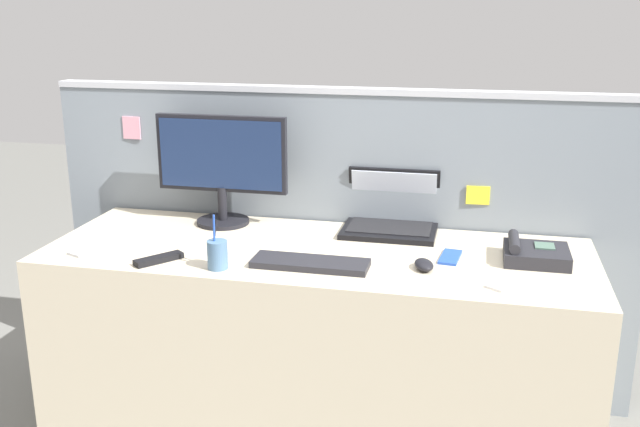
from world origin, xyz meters
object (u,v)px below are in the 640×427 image
Objects in this scene: computer_mouse_right_hand at (424,265)px; pen_cup at (217,254)px; laptop at (391,216)px; cell_phone_blue_case at (450,257)px; cell_phone_silver_slab at (91,249)px; tv_remote at (159,259)px; desk_phone at (534,253)px; cell_phone_white_slab at (506,283)px; keyboard_main at (310,263)px; desktop_monitor at (222,162)px.

computer_mouse_right_hand is 0.68m from pen_cup.
laptop is 0.38m from cell_phone_blue_case.
cell_phone_silver_slab is 0.90× the size of tv_remote.
tv_remote is at bearing -158.99° from cell_phone_blue_case.
desk_phone is 0.39m from computer_mouse_right_hand.
tv_remote reaches higher than cell_phone_white_slab.
keyboard_main is 3.90× the size of computer_mouse_right_hand.
desk_phone is 0.76m from keyboard_main.
desk_phone reaches higher than tv_remote.
desk_phone is 1.55× the size of cell_phone_white_slab.
pen_cup reaches higher than cell_phone_silver_slab.
laptop is 0.45m from computer_mouse_right_hand.
cell_phone_blue_case is at bearing 165.44° from cell_phone_white_slab.
desktop_monitor is 3.76× the size of cell_phone_white_slab.
desk_phone is 0.28m from cell_phone_blue_case.
pen_cup is at bearing 13.92° from cell_phone_silver_slab.
cell_phone_blue_case is at bearing 53.09° from tv_remote.
cell_phone_white_slab is (1.08, -0.43, -0.24)m from desktop_monitor.
laptop reaches higher than computer_mouse_right_hand.
cell_phone_white_slab is 0.27m from cell_phone_blue_case.
cell_phone_silver_slab is at bearing -154.26° from laptop.
pen_cup reaches higher than tv_remote.
tv_remote is at bearing 175.94° from pen_cup.
keyboard_main is at bearing -114.10° from laptop.
desk_phone is at bearing 51.32° from tv_remote.
cell_phone_white_slab is at bearing -1.90° from keyboard_main.
cell_phone_white_slab is (0.26, -0.08, -0.01)m from computer_mouse_right_hand.
desktop_monitor is 3.07× the size of tv_remote.
pen_cup is at bearing -163.55° from desk_phone.
computer_mouse_right_hand reaches higher than cell_phone_silver_slab.
laptop is 2.31× the size of cell_phone_silver_slab.
cell_phone_white_slab is at bearing -49.37° from laptop.
keyboard_main is 0.63m from cell_phone_white_slab.
desktop_monitor reaches higher than tv_remote.
tv_remote is at bearing -171.95° from keyboard_main.
computer_mouse_right_hand is (0.37, 0.06, 0.01)m from keyboard_main.
cell_phone_silver_slab is at bearing 172.10° from pen_cup.
tv_remote is (0.29, -0.05, 0.01)m from cell_phone_silver_slab.
tv_remote is (-0.88, -0.13, -0.01)m from computer_mouse_right_hand.
desk_phone is 1.44× the size of cell_phone_blue_case.
cell_phone_silver_slab is (-0.80, -0.02, -0.01)m from keyboard_main.
cell_phone_blue_case is at bearing -13.83° from desktop_monitor.
computer_mouse_right_hand reaches higher than tv_remote.
desktop_monitor reaches higher than computer_mouse_right_hand.
cell_phone_white_slab is 0.93× the size of cell_phone_blue_case.
keyboard_main is 2.11× the size of pen_cup.
keyboard_main is 0.38m from computer_mouse_right_hand.
tv_remote is at bearing -97.13° from desktop_monitor.
cell_phone_white_slab and cell_phone_blue_case have the same top height.
cell_phone_silver_slab and cell_phone_white_slab have the same top height.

